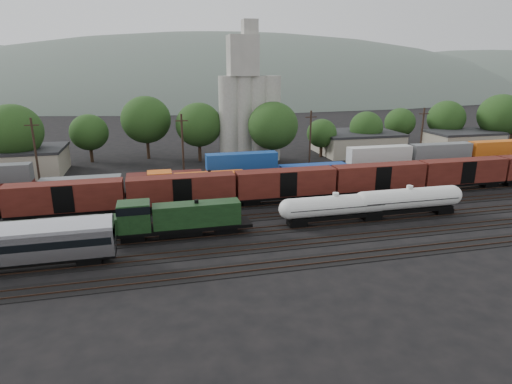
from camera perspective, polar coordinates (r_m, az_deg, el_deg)
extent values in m
plane|color=black|center=(60.02, 3.69, -3.05)|extent=(600.00, 600.00, 0.00)
cube|color=black|center=(47.00, 9.19, -8.94)|extent=(180.00, 3.20, 0.08)
cube|color=#382319|center=(46.37, 9.54, -9.21)|extent=(180.00, 0.08, 0.16)
cube|color=#382319|center=(47.56, 8.86, -8.49)|extent=(180.00, 0.08, 0.16)
cube|color=black|center=(51.22, 7.03, -6.64)|extent=(180.00, 3.20, 0.08)
cube|color=#382319|center=(50.57, 7.32, -6.86)|extent=(180.00, 0.08, 0.16)
cube|color=#382319|center=(51.80, 6.76, -6.25)|extent=(180.00, 0.08, 0.16)
cube|color=black|center=(55.56, 5.23, -4.68)|extent=(180.00, 3.20, 0.08)
cube|color=#382319|center=(54.90, 5.47, -4.87)|extent=(180.00, 0.08, 0.16)
cube|color=#382319|center=(56.17, 4.99, -4.35)|extent=(180.00, 0.08, 0.16)
cube|color=black|center=(60.01, 3.69, -3.01)|extent=(180.00, 3.20, 0.08)
cube|color=#382319|center=(59.34, 3.90, -3.17)|extent=(180.00, 0.08, 0.16)
cube|color=#382319|center=(60.63, 3.49, -2.72)|extent=(180.00, 0.08, 0.16)
cube|color=black|center=(64.54, 2.38, -1.58)|extent=(180.00, 3.20, 0.08)
cube|color=#382319|center=(63.86, 2.55, -1.70)|extent=(180.00, 0.08, 0.16)
cube|color=#382319|center=(65.17, 2.20, -1.32)|extent=(180.00, 0.08, 0.16)
cube|color=black|center=(69.14, 1.23, -0.33)|extent=(180.00, 3.20, 0.08)
cube|color=#382319|center=(68.45, 1.39, -0.43)|extent=(180.00, 0.08, 0.16)
cube|color=#382319|center=(69.78, 1.08, -0.10)|extent=(180.00, 0.08, 0.16)
cube|color=black|center=(73.78, 0.24, 0.77)|extent=(180.00, 3.20, 0.08)
cube|color=#382319|center=(73.09, 0.37, 0.68)|extent=(180.00, 0.08, 0.16)
cube|color=#382319|center=(74.43, 0.10, 0.97)|extent=(180.00, 0.08, 0.16)
cube|color=black|center=(52.45, -10.08, -4.70)|extent=(17.32, 2.96, 0.41)
cube|color=black|center=(52.61, -10.06, -5.16)|extent=(5.10, 2.24, 0.82)
cube|color=black|center=(52.05, -7.89, -2.91)|extent=(10.39, 2.45, 2.75)
cube|color=black|center=(51.81, -15.93, -3.14)|extent=(3.67, 2.96, 3.36)
cube|color=black|center=(51.47, -16.02, -2.02)|extent=(3.77, 3.06, 0.92)
cube|color=black|center=(52.25, -18.52, -4.10)|extent=(1.63, 2.45, 1.83)
cylinder|color=black|center=(51.56, -7.95, -1.30)|extent=(0.51, 0.51, 0.51)
cube|color=black|center=(52.71, -16.09, -5.77)|extent=(2.65, 2.04, 0.71)
cube|color=black|center=(53.24, -4.07, -4.91)|extent=(2.65, 2.04, 0.71)
cylinder|color=silver|center=(56.63, 10.50, -1.75)|extent=(12.66, 2.61, 2.61)
sphere|color=silver|center=(54.42, 4.39, -2.27)|extent=(2.61, 2.61, 2.61)
sphere|color=silver|center=(59.44, 16.09, -1.26)|extent=(2.61, 2.61, 2.61)
cylinder|color=silver|center=(56.19, 10.58, -0.32)|extent=(0.81, 0.81, 0.45)
cube|color=black|center=(56.63, 10.50, -1.75)|extent=(12.95, 2.73, 0.07)
cube|color=black|center=(57.09, 10.42, -3.13)|extent=(12.23, 1.98, 0.45)
cube|color=black|center=(55.44, 5.48, -4.12)|extent=(2.34, 1.80, 0.63)
cube|color=black|center=(59.50, 14.97, -3.16)|extent=(2.34, 1.80, 0.63)
cylinder|color=silver|center=(61.66, 19.67, -0.81)|extent=(13.45, 2.77, 2.77)
sphere|color=silver|center=(58.30, 14.12, -1.30)|extent=(2.77, 2.77, 2.77)
sphere|color=silver|center=(65.54, 24.61, -0.36)|extent=(2.77, 2.77, 2.77)
cylinder|color=silver|center=(61.24, 19.81, 0.60)|extent=(0.86, 0.86, 0.48)
cube|color=black|center=(61.66, 19.67, -0.81)|extent=(13.75, 2.90, 0.08)
cube|color=black|center=(62.11, 19.54, -2.15)|extent=(12.99, 2.10, 0.48)
cube|color=black|center=(59.52, 15.03, -3.13)|extent=(2.48, 1.91, 0.67)
cube|color=black|center=(65.39, 23.54, -2.20)|extent=(2.48, 1.91, 0.67)
cube|color=black|center=(48.57, -21.29, -8.29)|extent=(2.43, 1.87, 0.65)
cube|color=black|center=(66.89, -7.98, 0.05)|extent=(17.93, 2.89, 0.40)
cube|color=black|center=(67.02, -7.96, -0.31)|extent=(4.98, 2.19, 0.80)
cube|color=#D55612|center=(66.70, -6.19, 1.45)|extent=(10.76, 2.39, 2.69)
cube|color=#D55612|center=(66.12, -12.68, 1.27)|extent=(3.59, 2.89, 3.29)
cube|color=black|center=(65.86, -12.73, 2.15)|extent=(3.69, 2.99, 0.90)
cube|color=#D55612|center=(66.34, -14.80, 0.50)|extent=(1.59, 2.39, 1.79)
cylinder|color=black|center=(66.33, -6.23, 2.70)|extent=(0.50, 0.50, 0.50)
cube|color=black|center=(66.80, -12.85, -0.81)|extent=(2.59, 1.99, 0.70)
cube|color=black|center=(67.83, -3.13, -0.14)|extent=(2.59, 1.99, 0.70)
cube|color=black|center=(62.99, -23.89, -2.38)|extent=(15.00, 2.60, 0.40)
cube|color=#4A1812|center=(62.40, -24.11, -0.55)|extent=(15.00, 2.90, 3.80)
cube|color=black|center=(61.97, -9.78, -1.46)|extent=(15.00, 2.60, 0.40)
cube|color=#4A1812|center=(61.36, -9.88, 0.41)|extent=(15.00, 2.90, 3.80)
cube|color=black|center=(64.70, 3.93, -0.48)|extent=(15.00, 2.60, 0.40)
cube|color=#4A1812|center=(64.12, 3.97, 1.32)|extent=(15.00, 2.90, 3.80)
cube|color=black|center=(70.75, 15.91, 0.40)|extent=(15.00, 2.60, 0.40)
cube|color=#4A1812|center=(70.22, 16.04, 2.05)|extent=(15.00, 2.90, 3.80)
cube|color=black|center=(79.38, 25.65, 1.11)|extent=(15.00, 2.60, 0.40)
cube|color=#4A1812|center=(78.90, 25.84, 2.58)|extent=(15.00, 2.90, 3.80)
cube|color=black|center=(73.66, 0.24, 1.11)|extent=(160.00, 2.60, 0.60)
cube|color=#5B5E61|center=(72.11, -22.23, 0.83)|extent=(12.00, 2.40, 2.60)
cube|color=#461410|center=(71.24, -12.03, 1.54)|extent=(12.00, 2.40, 2.60)
cube|color=maroon|center=(72.65, -1.90, 2.19)|extent=(12.00, 2.40, 2.60)
cube|color=navy|center=(72.05, -1.92, 4.19)|extent=(12.00, 2.40, 2.60)
cube|color=navy|center=(76.21, 7.57, 2.74)|extent=(12.00, 2.40, 2.60)
cube|color=silver|center=(81.65, 15.99, 3.16)|extent=(12.00, 2.40, 2.60)
cube|color=beige|center=(81.12, 16.14, 4.95)|extent=(12.00, 2.40, 2.60)
cube|color=slate|center=(88.62, 23.24, 3.47)|extent=(12.00, 2.40, 2.60)
cube|color=slate|center=(88.13, 23.43, 5.11)|extent=(12.00, 2.40, 2.60)
cube|color=maroon|center=(96.78, 29.35, 3.69)|extent=(12.00, 2.40, 2.60)
cube|color=#CF5D15|center=(96.33, 29.56, 5.19)|extent=(12.00, 2.40, 2.60)
cylinder|color=#A7A499|center=(92.02, -3.57, 9.58)|extent=(4.40, 4.40, 18.00)
cylinder|color=#A7A499|center=(92.59, -1.71, 9.65)|extent=(4.40, 4.40, 18.00)
cylinder|color=#A7A499|center=(93.26, 0.12, 9.70)|extent=(4.40, 4.40, 18.00)
cylinder|color=#A7A499|center=(94.01, 1.92, 9.75)|extent=(4.40, 4.40, 18.00)
cube|color=#A7A499|center=(91.95, -1.79, 17.72)|extent=(6.00, 5.00, 8.00)
cube|color=#A7A499|center=(92.51, -0.84, 20.81)|extent=(3.00, 3.00, 4.00)
cube|color=#9E937F|center=(93.93, -30.73, 3.28)|extent=(22.00, 12.00, 4.60)
cube|color=#232326|center=(93.48, -30.96, 4.80)|extent=(22.44, 12.24, 0.50)
cube|color=#9E937F|center=(104.81, 13.32, 6.32)|extent=(18.00, 14.00, 4.60)
cube|color=#232326|center=(104.41, 13.41, 7.69)|extent=(18.36, 14.28, 0.50)
cube|color=#9E937F|center=(114.33, 25.79, 5.94)|extent=(16.00, 10.00, 4.60)
cube|color=#232326|center=(113.96, 25.95, 7.20)|extent=(16.32, 10.20, 0.50)
cylinder|color=black|center=(92.06, -29.09, 3.06)|extent=(0.70, 0.70, 3.87)
ellipsoid|color=#244519|center=(91.01, -29.66, 7.03)|extent=(10.50, 10.50, 9.95)
cylinder|color=black|center=(99.06, -21.07, 4.60)|extent=(0.70, 0.70, 2.96)
ellipsoid|color=#244519|center=(98.25, -21.37, 7.43)|extent=(8.03, 8.03, 7.61)
cylinder|color=black|center=(98.98, -14.18, 5.49)|extent=(0.70, 0.70, 3.98)
ellipsoid|color=#244519|center=(97.98, -14.46, 9.32)|extent=(10.79, 10.79, 10.22)
cylinder|color=black|center=(94.26, -7.49, 5.21)|extent=(0.70, 0.70, 3.63)
ellipsoid|color=#244519|center=(93.27, -7.63, 8.88)|extent=(9.85, 9.85, 9.33)
cylinder|color=black|center=(89.51, 2.24, 4.79)|extent=(0.70, 0.70, 3.78)
ellipsoid|color=#244519|center=(88.44, 2.28, 8.82)|extent=(10.26, 10.26, 9.72)
cylinder|color=black|center=(98.95, 8.65, 5.36)|extent=(0.70, 0.70, 2.48)
ellipsoid|color=#244519|center=(98.24, 8.76, 7.75)|extent=(6.74, 6.74, 6.39)
cylinder|color=black|center=(105.30, 14.30, 5.81)|extent=(0.70, 0.70, 2.83)
ellipsoid|color=#244519|center=(104.56, 14.48, 8.37)|extent=(7.69, 7.69, 7.29)
cylinder|color=black|center=(116.76, 18.43, 6.48)|extent=(0.70, 0.70, 2.82)
ellipsoid|color=#244519|center=(116.10, 18.64, 8.78)|extent=(7.65, 7.65, 7.25)
cylinder|color=black|center=(119.18, 23.71, 6.26)|extent=(0.70, 0.70, 3.39)
ellipsoid|color=#244519|center=(118.44, 24.03, 8.96)|extent=(9.19, 9.19, 8.71)
cylinder|color=black|center=(121.49, 29.39, 5.83)|extent=(0.70, 0.70, 3.90)
ellipsoid|color=#244519|center=(120.68, 29.82, 8.87)|extent=(10.58, 10.58, 10.03)
cylinder|color=black|center=(134.63, 30.82, 6.23)|extent=(0.70, 0.70, 2.79)
cylinder|color=black|center=(79.48, -27.29, 4.48)|extent=(0.36, 0.36, 12.00)
cube|color=black|center=(78.78, -27.75, 7.89)|extent=(2.20, 0.18, 0.18)
cylinder|color=black|center=(77.38, -9.73, 5.81)|extent=(0.36, 0.36, 12.00)
cube|color=black|center=(76.65, -9.91, 9.33)|extent=(2.20, 0.18, 0.18)
cylinder|color=black|center=(82.52, 7.22, 6.57)|extent=(0.36, 0.36, 12.00)
cube|color=black|center=(81.84, 7.34, 9.88)|extent=(2.20, 0.18, 0.18)
cylinder|color=black|center=(93.72, 21.18, 6.78)|extent=(0.36, 0.36, 12.00)
cube|color=black|center=(93.12, 21.49, 9.68)|extent=(2.20, 0.18, 0.18)
ellipsoid|color=#59665B|center=(321.93, -3.41, 8.85)|extent=(520.00, 286.00, 130.00)
ellipsoid|color=#59665B|center=(420.42, 28.03, 9.50)|extent=(400.00, 220.00, 100.00)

